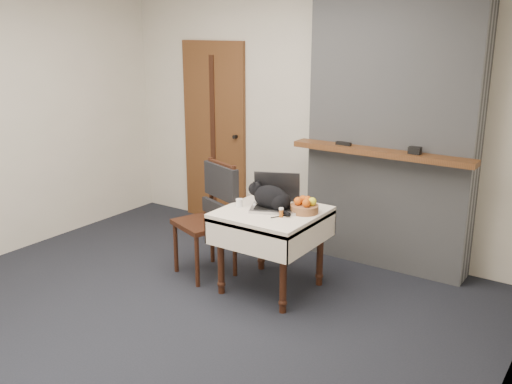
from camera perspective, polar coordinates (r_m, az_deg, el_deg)
ground at (r=4.55m, az=-7.47°, el=-12.04°), size 4.50×4.50×0.00m
room_shell at (r=4.38m, az=-4.25°, el=11.21°), size 4.52×4.01×2.61m
door at (r=6.40m, az=-4.18°, el=5.90°), size 0.82×0.10×2.00m
chimney at (r=5.20m, az=13.45°, el=6.43°), size 1.62×0.48×2.60m
side_table at (r=4.69m, az=1.57°, el=-3.15°), size 0.78×0.78×0.70m
laptop at (r=4.71m, az=1.95°, el=-0.74°), size 0.48×0.45×0.28m
cat at (r=4.65m, az=1.56°, el=-0.60°), size 0.46×0.21×0.23m
cream_jar at (r=4.74m, az=-1.68°, el=-1.09°), size 0.06×0.06×0.07m
pill_bottle at (r=4.48m, az=2.53°, el=-2.04°), size 0.04×0.04×0.08m
fruit_basket at (r=4.60m, az=4.89°, el=-1.44°), size 0.23×0.23×0.13m
desk_clutter at (r=4.56m, az=3.39°, el=-2.21°), size 0.12×0.12×0.01m
chair at (r=5.03m, az=-4.23°, el=-1.12°), size 0.58×0.57×1.01m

